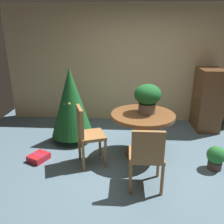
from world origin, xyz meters
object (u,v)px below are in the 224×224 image
at_px(round_dining_table, 142,125).
at_px(potted_plant, 216,157).
at_px(wooden_chair_left, 87,132).
at_px(holiday_tree, 71,102).
at_px(gift_box_red, 39,157).
at_px(wooden_cabinet, 207,100).
at_px(flower_vase, 148,97).
at_px(wooden_chair_near, 147,154).

xyz_separation_m(round_dining_table, potted_plant, (1.12, -0.36, -0.35)).
bearing_deg(wooden_chair_left, round_dining_table, 20.00).
relative_size(wooden_chair_left, potted_plant, 2.52).
bearing_deg(potted_plant, holiday_tree, 160.36).
height_order(wooden_chair_left, potted_plant, wooden_chair_left).
height_order(holiday_tree, potted_plant, holiday_tree).
relative_size(round_dining_table, potted_plant, 2.72).
bearing_deg(round_dining_table, wooden_chair_left, -160.00).
xyz_separation_m(round_dining_table, gift_box_red, (-1.71, -0.28, -0.50)).
height_order(round_dining_table, potted_plant, round_dining_table).
height_order(wooden_chair_left, wooden_cabinet, wooden_cabinet).
xyz_separation_m(flower_vase, wooden_chair_left, (-0.94, -0.37, -0.49)).
bearing_deg(wooden_cabinet, gift_box_red, -153.92).
relative_size(wooden_chair_left, wooden_cabinet, 0.74).
distance_m(wooden_chair_near, wooden_chair_left, 1.05).
height_order(gift_box_red, potted_plant, potted_plant).
relative_size(wooden_chair_near, holiday_tree, 0.64).
height_order(round_dining_table, holiday_tree, holiday_tree).
height_order(gift_box_red, wooden_cabinet, wooden_cabinet).
xyz_separation_m(wooden_chair_near, potted_plant, (1.12, 0.54, -0.32)).
bearing_deg(flower_vase, round_dining_table, -142.63).
xyz_separation_m(flower_vase, gift_box_red, (-1.78, -0.33, -0.99)).
xyz_separation_m(flower_vase, wooden_chair_near, (-0.07, -0.95, -0.52)).
height_order(holiday_tree, wooden_cabinet, holiday_tree).
height_order(wooden_chair_left, gift_box_red, wooden_chair_left).
bearing_deg(wooden_chair_left, potted_plant, -1.24).
height_order(round_dining_table, wooden_chair_near, wooden_chair_near).
relative_size(holiday_tree, wooden_cabinet, 1.09).
relative_size(wooden_chair_near, potted_plant, 2.37).
distance_m(round_dining_table, wooden_cabinet, 1.93).
distance_m(round_dining_table, potted_plant, 1.23).
bearing_deg(potted_plant, round_dining_table, 162.02).
relative_size(round_dining_table, gift_box_red, 2.70).
distance_m(flower_vase, wooden_chair_near, 1.08).
bearing_deg(potted_plant, wooden_chair_near, -154.27).
distance_m(round_dining_table, flower_vase, 0.49).
relative_size(flower_vase, wooden_chair_near, 0.53).
bearing_deg(wooden_cabinet, round_dining_table, -138.76).
distance_m(wooden_chair_left, potted_plant, 2.03).
distance_m(wooden_chair_left, wooden_cabinet, 2.82).
distance_m(wooden_chair_left, holiday_tree, 0.95).
relative_size(flower_vase, gift_box_red, 1.24).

